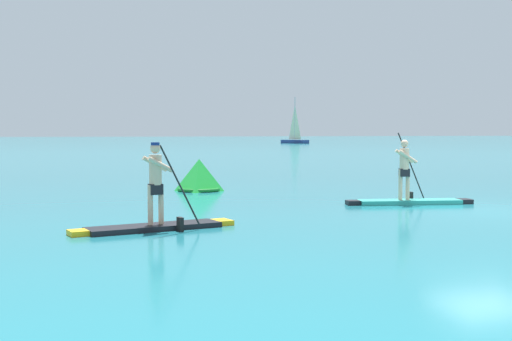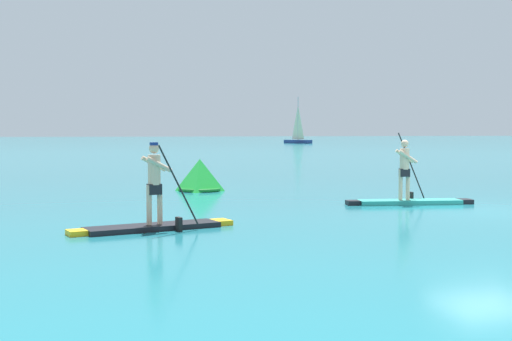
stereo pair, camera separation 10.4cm
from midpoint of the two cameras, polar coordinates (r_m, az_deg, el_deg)
ground at (r=18.23m, az=19.01°, el=-3.24°), size 440.00×440.00×0.00m
paddleboarder_near_left at (r=14.08m, az=-8.39°, el=-3.59°), size 3.50×1.35×1.84m
paddleboarder_mid_center at (r=19.22m, az=12.94°, el=-1.83°), size 3.59×1.08×2.01m
race_marker_buoy at (r=22.95m, az=-4.64°, el=-0.54°), size 1.57×1.57×1.09m
sailboat_right_horizon at (r=109.29m, az=3.60°, el=2.85°), size 3.72×4.77×7.48m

